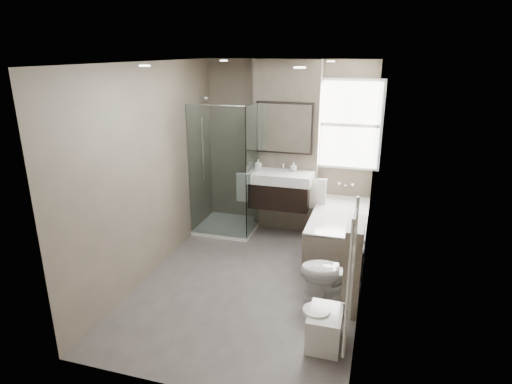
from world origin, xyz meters
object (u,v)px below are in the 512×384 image
at_px(vanity, 280,189).
at_px(bathtub, 339,231).
at_px(bidet, 324,327).
at_px(toilet, 331,272).

bearing_deg(vanity, bathtub, -19.37).
distance_m(vanity, bidet, 2.67).
xyz_separation_m(vanity, toilet, (0.97, -1.61, -0.39)).
relative_size(vanity, bathtub, 0.59).
bearing_deg(bathtub, bidet, -87.53).
bearing_deg(bidet, vanity, 112.87).
height_order(vanity, bidet, vanity).
bearing_deg(bathtub, vanity, 160.63).
relative_size(vanity, bidet, 2.04).
height_order(vanity, toilet, vanity).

